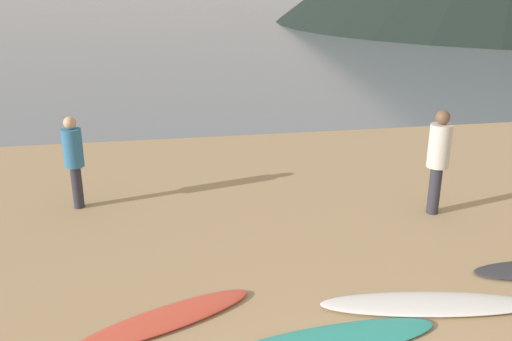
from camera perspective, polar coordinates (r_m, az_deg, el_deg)
ground_plane at (r=13.29m, az=-3.05°, el=2.08°), size 120.00×120.00×0.20m
ocean_water at (r=63.62m, az=-8.97°, el=15.87°), size 140.00×100.00×0.01m
surfboard_1 at (r=6.89m, az=-9.16°, el=-14.74°), size 2.25×1.33×0.08m
surfboard_3 at (r=7.35m, az=17.25°, el=-12.95°), size 2.73×0.99×0.10m
person_0 at (r=9.71m, az=18.22°, el=1.63°), size 0.36×0.36×1.81m
person_1 at (r=9.98m, az=-18.20°, el=1.52°), size 0.33×0.33×1.64m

